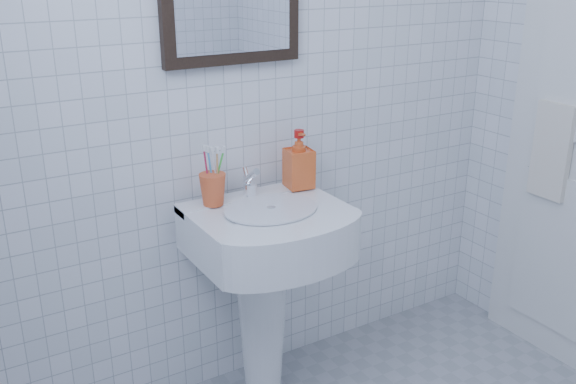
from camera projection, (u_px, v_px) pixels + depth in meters
wall_back at (259, 58)px, 2.24m from camera, size 2.20×0.02×2.50m
washbasin at (264, 272)px, 2.26m from camera, size 0.52×0.38×0.80m
faucet at (250, 184)px, 2.24m from camera, size 0.05×0.10×0.12m
toothbrush_cup at (213, 189)px, 2.16m from camera, size 0.09×0.09×0.11m
soap_dispenser at (299, 159)px, 2.31m from camera, size 0.11×0.11×0.21m
towel_ring at (562, 105)px, 2.45m from camera, size 0.01×0.18×0.18m
hand_towel at (552, 151)px, 2.50m from camera, size 0.03×0.16×0.38m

